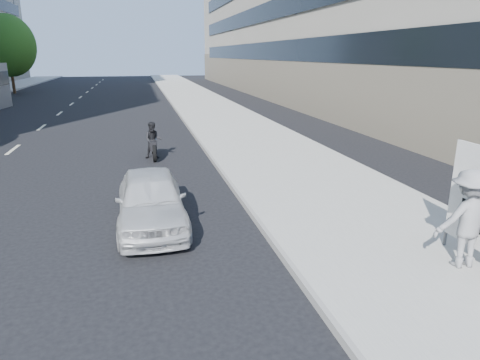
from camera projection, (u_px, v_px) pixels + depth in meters
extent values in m
plane|color=black|center=(228.00, 317.00, 6.62)|extent=(160.00, 160.00, 0.00)
cube|color=#9A9990|center=(226.00, 120.00, 26.15)|extent=(5.00, 120.00, 0.15)
cylinder|color=#382616|center=(13.00, 81.00, 44.33)|extent=(0.30, 0.30, 2.62)
ellipsoid|color=#1F4A13|center=(8.00, 46.00, 43.35)|extent=(5.40, 5.40, 6.21)
imported|color=gray|center=(467.00, 219.00, 7.69)|extent=(1.23, 0.75, 1.84)
cylinder|color=#4C4C4C|center=(452.00, 194.00, 8.48)|extent=(0.06, 0.06, 2.20)
imported|color=silver|center=(151.00, 199.00, 9.99)|extent=(1.58, 3.87, 1.31)
cylinder|color=black|center=(155.00, 153.00, 16.13)|extent=(0.15, 0.64, 0.64)
cylinder|color=black|center=(153.00, 146.00, 17.44)|extent=(0.15, 0.64, 0.64)
cube|color=black|center=(153.00, 144.00, 16.72)|extent=(0.30, 1.21, 0.35)
imported|color=black|center=(153.00, 140.00, 16.58)|extent=(0.71, 0.57, 1.42)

